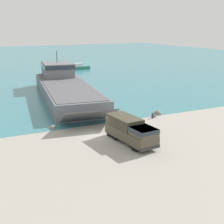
{
  "coord_description": "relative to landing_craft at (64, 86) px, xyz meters",
  "views": [
    {
      "loc": [
        -13.71,
        -33.29,
        12.9
      ],
      "look_at": [
        2.82,
        1.27,
        2.31
      ],
      "focal_mm": 50.0,
      "sensor_mm": 36.0,
      "label": 1
    }
  ],
  "objects": [
    {
      "name": "military_truck",
      "position": [
        -0.58,
        -27.09,
        -0.46
      ],
      "size": [
        3.19,
        7.67,
        2.79
      ],
      "rotation": [
        0.0,
        0.0,
        -1.47
      ],
      "color": "#4C4738",
      "rests_on": "ground_plane"
    },
    {
      "name": "shoreline_rock_a",
      "position": [
        8.92,
        -18.48,
        -1.95
      ],
      "size": [
        1.22,
        1.22,
        1.22
      ],
      "primitive_type": "sphere",
      "color": "gray",
      "rests_on": "ground_plane"
    },
    {
      "name": "water_surface",
      "position": [
        -3.25,
        70.78,
        -1.94
      ],
      "size": [
        240.0,
        180.0,
        0.01
      ],
      "primitive_type": "cube",
      "color": "teal",
      "rests_on": "ground_plane"
    },
    {
      "name": "landing_craft",
      "position": [
        0.0,
        0.0,
        0.0
      ],
      "size": [
        12.39,
        35.56,
        7.84
      ],
      "rotation": [
        0.0,
        0.0,
        -0.13
      ],
      "color": "slate",
      "rests_on": "ground_plane"
    },
    {
      "name": "shoreline_rock_b",
      "position": [
        -7.28,
        -18.26,
        -1.95
      ],
      "size": [
        0.9,
        0.9,
        0.9
      ],
      "primitive_type": "sphere",
      "color": "gray",
      "rests_on": "ground_plane"
    },
    {
      "name": "ground_plane",
      "position": [
        -3.25,
        -23.18,
        -1.95
      ],
      "size": [
        240.0,
        240.0,
        0.0
      ],
      "primitive_type": "plane",
      "color": "#9E998E"
    },
    {
      "name": "shoreline_rock_c",
      "position": [
        7.59,
        -19.44,
        -1.95
      ],
      "size": [
        0.75,
        0.75,
        0.75
      ],
      "primitive_type": "sphere",
      "color": "#66605B",
      "rests_on": "ground_plane"
    },
    {
      "name": "soldier_on_ramp",
      "position": [
        2.03,
        -26.23,
        -1.01
      ],
      "size": [
        0.48,
        0.48,
        1.64
      ],
      "rotation": [
        0.0,
        0.0,
        5.49
      ],
      "color": "#3D4C33",
      "rests_on": "ground_plane"
    },
    {
      "name": "cargo_crate",
      "position": [
        0.11,
        -28.84,
        -1.57
      ],
      "size": [
        0.84,
        0.98,
        0.75
      ],
      "primitive_type": "cube",
      "rotation": [
        0.0,
        0.0,
        0.1
      ],
      "color": "#475638",
      "rests_on": "ground_plane"
    },
    {
      "name": "moored_boat_a",
      "position": [
        14.63,
        34.52,
        -1.31
      ],
      "size": [
        8.38,
        2.61,
        1.93
      ],
      "rotation": [
        0.0,
        0.0,
        1.64
      ],
      "color": "#2D7060",
      "rests_on": "ground_plane"
    },
    {
      "name": "mooring_bollard",
      "position": [
        7.03,
        -19.95,
        -1.5
      ],
      "size": [
        0.34,
        0.34,
        0.82
      ],
      "color": "#333338",
      "rests_on": "ground_plane"
    }
  ]
}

